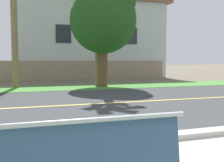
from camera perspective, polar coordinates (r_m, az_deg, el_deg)
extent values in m
plane|color=#665B4C|center=(9.97, -7.94, -3.72)|extent=(140.00, 140.00, 0.00)
cube|color=#ADA89E|center=(4.63, 4.99, -12.57)|extent=(44.00, 0.30, 0.11)
cube|color=#383A3D|center=(8.51, -6.12, -5.07)|extent=(52.00, 8.00, 0.01)
cube|color=#E0CC4C|center=(8.51, -6.12, -5.04)|extent=(48.00, 0.14, 0.01)
cube|color=#478438|center=(13.84, -10.86, -1.45)|extent=(48.00, 2.80, 0.02)
cube|color=navy|center=(1.93, -8.98, -16.71)|extent=(1.70, 0.12, 0.52)
cylinder|color=#9EA0A8|center=(1.84, -9.03, -8.67)|extent=(1.77, 0.04, 0.04)
cylinder|color=brown|center=(14.15, -1.88, 3.21)|extent=(0.45, 0.45, 2.21)
sphere|color=#1E4719|center=(14.31, -1.91, 13.00)|extent=(3.54, 3.54, 3.54)
cube|color=gray|center=(19.82, -6.12, 2.36)|extent=(13.00, 0.36, 1.40)
cube|color=#B7BCC1|center=(23.23, -5.08, 8.42)|extent=(11.55, 6.40, 6.06)
cube|color=brown|center=(23.70, -5.14, 16.48)|extent=(12.48, 6.91, 0.60)
cube|color=#232833|center=(19.61, -10.43, 9.99)|extent=(1.10, 0.06, 1.30)
cube|color=#232833|center=(20.97, 4.00, 9.69)|extent=(1.10, 0.06, 1.30)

